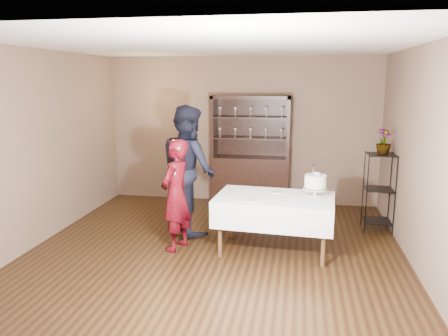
{
  "coord_description": "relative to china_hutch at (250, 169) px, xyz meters",
  "views": [
    {
      "loc": [
        1.07,
        -5.52,
        2.28
      ],
      "look_at": [
        0.09,
        0.1,
        1.12
      ],
      "focal_mm": 35.0,
      "sensor_mm": 36.0,
      "label": 1
    }
  ],
  "objects": [
    {
      "name": "cake",
      "position": [
        1.1,
        -2.07,
        0.28
      ],
      "size": [
        0.37,
        0.37,
        0.44
      ],
      "rotation": [
        0.0,
        0.0,
        0.34
      ],
      "color": "silver",
      "rests_on": "cake_table"
    },
    {
      "name": "floor",
      "position": [
        -0.2,
        -2.25,
        -0.66
      ],
      "size": [
        5.0,
        5.0,
        0.0
      ],
      "primitive_type": "plane",
      "color": "black",
      "rests_on": "ground"
    },
    {
      "name": "wall_right",
      "position": [
        2.3,
        -2.25,
        0.69
      ],
      "size": [
        0.02,
        5.0,
        2.7
      ],
      "primitive_type": "cube",
      "color": "brown",
      "rests_on": "floor"
    },
    {
      "name": "potted_plant",
      "position": [
        2.1,
        -1.08,
        0.71
      ],
      "size": [
        0.29,
        0.29,
        0.38
      ],
      "primitive_type": "imported",
      "rotation": [
        0.0,
        0.0,
        0.55
      ],
      "color": "#416932",
      "rests_on": "plant_etagere"
    },
    {
      "name": "plate_near",
      "position": [
        0.3,
        -2.45,
        0.11
      ],
      "size": [
        0.19,
        0.19,
        0.01
      ],
      "primitive_type": "cylinder",
      "rotation": [
        0.0,
        0.0,
        0.02
      ],
      "color": "silver",
      "rests_on": "cake_table"
    },
    {
      "name": "back_wall",
      "position": [
        -0.2,
        0.25,
        0.69
      ],
      "size": [
        5.0,
        0.02,
        2.7
      ],
      "primitive_type": "cube",
      "color": "brown",
      "rests_on": "floor"
    },
    {
      "name": "plant_etagere",
      "position": [
        2.08,
        -1.05,
        -0.01
      ],
      "size": [
        0.42,
        0.42,
        1.2
      ],
      "color": "black",
      "rests_on": "floor"
    },
    {
      "name": "ceiling",
      "position": [
        -0.2,
        -2.25,
        2.04
      ],
      "size": [
        5.0,
        5.0,
        0.0
      ],
      "primitive_type": "plane",
      "rotation": [
        3.14,
        0.0,
        0.0
      ],
      "color": "white",
      "rests_on": "back_wall"
    },
    {
      "name": "wall_left",
      "position": [
        -2.7,
        -2.25,
        0.69
      ],
      "size": [
        0.02,
        5.0,
        2.7
      ],
      "primitive_type": "cube",
      "color": "brown",
      "rests_on": "floor"
    },
    {
      "name": "plate_far",
      "position": [
        0.59,
        -1.99,
        0.11
      ],
      "size": [
        0.21,
        0.21,
        0.01
      ],
      "primitive_type": "cylinder",
      "rotation": [
        0.0,
        0.0,
        0.31
      ],
      "color": "silver",
      "rests_on": "cake_table"
    },
    {
      "name": "china_hutch",
      "position": [
        0.0,
        0.0,
        0.0
      ],
      "size": [
        1.4,
        0.48,
        2.0
      ],
      "color": "black",
      "rests_on": "floor"
    },
    {
      "name": "cake_table",
      "position": [
        0.57,
        -2.18,
        -0.08
      ],
      "size": [
        1.6,
        1.05,
        0.77
      ],
      "rotation": [
        0.0,
        0.0,
        -0.07
      ],
      "color": "silver",
      "rests_on": "floor"
    },
    {
      "name": "woman",
      "position": [
        -0.74,
        -2.31,
        0.09
      ],
      "size": [
        0.49,
        0.63,
        1.52
      ],
      "primitive_type": "imported",
      "rotation": [
        0.0,
        0.0,
        -1.83
      ],
      "color": "#3B0507",
      "rests_on": "floor"
    },
    {
      "name": "man",
      "position": [
        -0.75,
        -1.58,
        0.3
      ],
      "size": [
        1.16,
        1.18,
        1.92
      ],
      "primitive_type": "imported",
      "rotation": [
        0.0,
        0.0,
        2.26
      ],
      "color": "black",
      "rests_on": "floor"
    }
  ]
}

